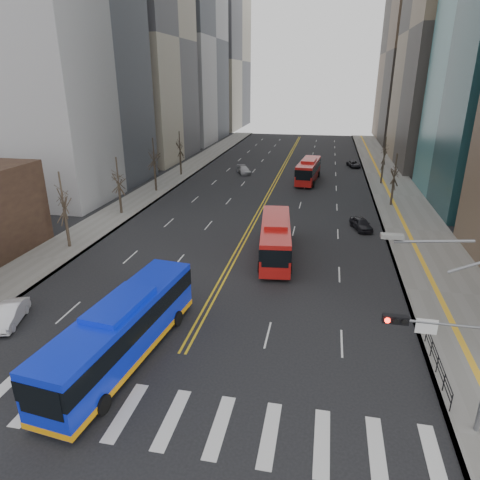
# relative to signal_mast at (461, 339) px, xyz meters

# --- Properties ---
(ground) EXTENTS (220.00, 220.00, 0.00)m
(ground) POSITION_rel_signal_mast_xyz_m (-13.77, -2.00, -4.86)
(ground) COLOR black
(sidewalk_right) EXTENTS (7.00, 130.00, 0.15)m
(sidewalk_right) POSITION_rel_signal_mast_xyz_m (3.73, 43.00, -4.78)
(sidewalk_right) COLOR slate
(sidewalk_right) RESTS_ON ground
(sidewalk_left) EXTENTS (5.00, 130.00, 0.15)m
(sidewalk_left) POSITION_rel_signal_mast_xyz_m (-30.27, 43.00, -4.78)
(sidewalk_left) COLOR slate
(sidewalk_left) RESTS_ON ground
(crosswalk) EXTENTS (26.70, 4.00, 0.01)m
(crosswalk) POSITION_rel_signal_mast_xyz_m (-13.77, -2.00, -4.85)
(crosswalk) COLOR silver
(crosswalk) RESTS_ON ground
(centerline) EXTENTS (0.55, 100.00, 0.01)m
(centerline) POSITION_rel_signal_mast_xyz_m (-13.77, 53.00, -4.85)
(centerline) COLOR gold
(centerline) RESTS_ON ground
(office_towers) EXTENTS (83.00, 134.00, 58.00)m
(office_towers) POSITION_rel_signal_mast_xyz_m (-13.64, 66.51, 19.07)
(office_towers) COLOR #98989B
(office_towers) RESTS_ON ground
(signal_mast) EXTENTS (5.37, 0.37, 9.39)m
(signal_mast) POSITION_rel_signal_mast_xyz_m (0.00, 0.00, 0.00)
(signal_mast) COLOR gray
(signal_mast) RESTS_ON ground
(pedestrian_railing) EXTENTS (0.06, 6.06, 1.02)m
(pedestrian_railing) POSITION_rel_signal_mast_xyz_m (0.53, 4.00, -4.03)
(pedestrian_railing) COLOR black
(pedestrian_railing) RESTS_ON sidewalk_right
(street_trees) EXTENTS (35.20, 47.20, 7.60)m
(street_trees) POSITION_rel_signal_mast_xyz_m (-20.94, 32.55, 0.02)
(street_trees) COLOR #33281F
(street_trees) RESTS_ON ground
(blue_bus) EXTENTS (4.16, 13.16, 3.75)m
(blue_bus) POSITION_rel_signal_mast_xyz_m (-16.85, 2.00, -2.89)
(blue_bus) COLOR #0E25D5
(blue_bus) RESTS_ON ground
(red_bus_near) EXTENTS (3.82, 11.25, 3.50)m
(red_bus_near) POSITION_rel_signal_mast_xyz_m (-10.18, 18.75, -2.91)
(red_bus_near) COLOR #AE1512
(red_bus_near) RESTS_ON ground
(red_bus_far) EXTENTS (3.51, 11.16, 3.49)m
(red_bus_far) POSITION_rel_signal_mast_xyz_m (-8.80, 49.54, -2.92)
(red_bus_far) COLOR #AE1512
(red_bus_far) RESTS_ON ground
(car_white) EXTENTS (2.43, 4.11, 1.28)m
(car_white) POSITION_rel_signal_mast_xyz_m (-26.02, 4.00, -4.22)
(car_white) COLOR white
(car_white) RESTS_ON ground
(car_dark_mid) EXTENTS (2.62, 4.07, 1.29)m
(car_dark_mid) POSITION_rel_signal_mast_xyz_m (-2.05, 27.90, -4.21)
(car_dark_mid) COLOR black
(car_dark_mid) RESTS_ON ground
(car_silver) EXTENTS (3.34, 4.58, 1.23)m
(car_silver) POSITION_rel_signal_mast_xyz_m (-19.78, 53.33, -4.24)
(car_silver) COLOR #A6A5AB
(car_silver) RESTS_ON ground
(car_dark_far) EXTENTS (2.65, 4.17, 1.07)m
(car_dark_far) POSITION_rel_signal_mast_xyz_m (-1.27, 62.73, -4.32)
(car_dark_far) COLOR black
(car_dark_far) RESTS_ON ground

